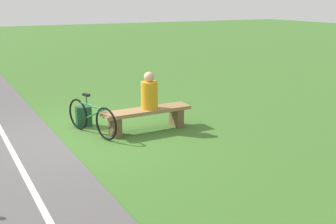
{
  "coord_description": "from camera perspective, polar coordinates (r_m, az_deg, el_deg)",
  "views": [
    {
      "loc": [
        1.99,
        8.29,
        2.89
      ],
      "look_at": [
        -1.06,
        2.39,
        1.05
      ],
      "focal_mm": 43.82,
      "sensor_mm": 36.0,
      "label": 1
    }
  ],
  "objects": [
    {
      "name": "backpack",
      "position": [
        9.78,
        -11.65,
        -0.62
      ],
      "size": [
        0.36,
        0.28,
        0.48
      ],
      "rotation": [
        0.0,
        0.0,
        3.07
      ],
      "color": "#1E4C2D",
      "rests_on": "ground_plane"
    },
    {
      "name": "bicycle",
      "position": [
        9.11,
        -10.59,
        -0.82
      ],
      "size": [
        0.58,
        1.71,
        0.9
      ],
      "rotation": [
        0.0,
        0.0,
        1.88
      ],
      "color": "black",
      "rests_on": "ground_plane"
    },
    {
      "name": "ground_plane",
      "position": [
        9.0,
        -13.1,
        -3.68
      ],
      "size": [
        80.0,
        80.0,
        0.0
      ],
      "primitive_type": "plane",
      "color": "#3D6B28"
    },
    {
      "name": "person_seated",
      "position": [
        9.13,
        -2.61,
        2.67
      ],
      "size": [
        0.39,
        0.39,
        0.84
      ],
      "rotation": [
        0.0,
        0.0,
        0.02
      ],
      "color": "orange",
      "rests_on": "bench"
    },
    {
      "name": "bench",
      "position": [
        9.23,
        -2.96,
        -0.46
      ],
      "size": [
        2.06,
        0.52,
        0.51
      ],
      "rotation": [
        0.0,
        0.0,
        0.02
      ],
      "color": "#937047",
      "rests_on": "ground_plane"
    }
  ]
}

